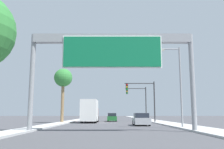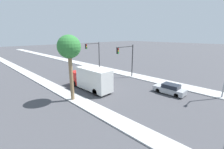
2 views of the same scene
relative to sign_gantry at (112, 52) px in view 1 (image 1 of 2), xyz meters
The scene contains 10 objects.
sidewalk_right 43.29m from the sign_gantry, 79.58° to the left, with size 3.00×120.00×0.15m.
median_strip_left 43.21m from the sign_gantry, 99.77° to the left, with size 2.00×120.00×0.15m.
sign_gantry is the anchor object (origin of this frame).
car_near_right 27.37m from the sign_gantry, 90.00° to the left, with size 1.71×4.28×1.50m.
car_mid_left 12.72m from the sign_gantry, 72.08° to the left, with size 1.83×4.42×1.48m.
truck_box_primary 21.16m from the sign_gantry, 99.75° to the left, with size 2.36×8.22×3.51m.
traffic_light_near_intersection 20.89m from the sign_gantry, 75.39° to the left, with size 4.85×0.32×6.52m.
traffic_light_mid_block 30.68m from the sign_gantry, 79.66° to the left, with size 4.19×0.32×6.68m.
palm_tree_background 20.43m from the sign_gantry, 112.02° to the left, with size 2.84×2.84×8.40m.
street_lamp_right 8.41m from the sign_gantry, 37.11° to the left, with size 2.23×0.28×8.07m.
Camera 1 is at (-0.01, -1.82, 1.43)m, focal length 40.00 mm.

